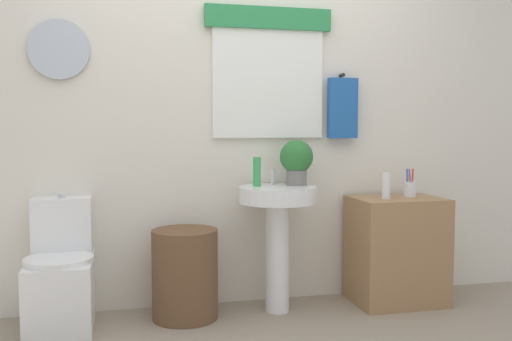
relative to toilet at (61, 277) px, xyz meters
The scene contains 10 objects.
back_wall 1.50m from the toilet, 13.96° to the left, with size 4.40×0.18×2.60m.
toilet is the anchor object (origin of this frame).
laundry_hamper 0.71m from the toilet, ahead, with size 0.39×0.39×0.54m, color brown.
pedestal_sink 1.32m from the toilet, ahead, with size 0.48×0.48×0.79m.
faucet 1.40m from the toilet, ahead, with size 0.03×0.03×0.10m, color silver.
wooden_cabinet 2.10m from the toilet, ahead, with size 0.57×0.44×0.69m, color #9E754C.
soap_bottle 1.31m from the toilet, ahead, with size 0.05×0.05×0.18m, color green.
potted_plant 1.57m from the toilet, ahead, with size 0.21×0.21×0.29m.
lotion_bottle 2.06m from the toilet, ahead, with size 0.05×0.05×0.17m, color white.
toothbrush_cup 2.25m from the toilet, ahead, with size 0.08×0.08×0.19m.
Camera 1 is at (-0.69, -2.46, 1.15)m, focal length 39.18 mm.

